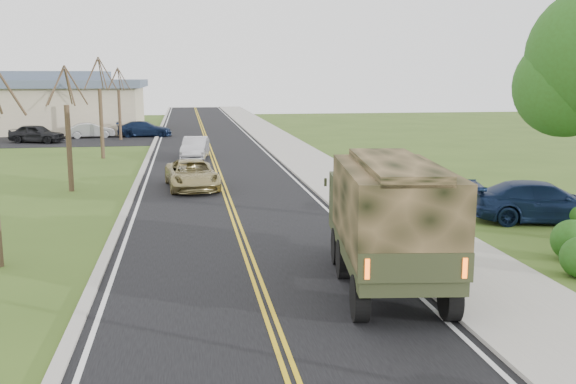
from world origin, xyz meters
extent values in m
cube|color=black|center=(0.00, 40.00, 0.01)|extent=(8.00, 120.00, 0.01)
cube|color=#9E998E|center=(4.15, 40.00, 0.06)|extent=(0.30, 120.00, 0.12)
cube|color=#9E998E|center=(5.90, 40.00, 0.05)|extent=(3.20, 120.00, 0.10)
cube|color=#9E998E|center=(-4.15, 40.00, 0.05)|extent=(0.30, 120.00, 0.10)
sphere|color=#264E16|center=(10.20, 10.50, 4.95)|extent=(3.24, 3.24, 3.24)
cylinder|color=#38281C|center=(-6.52, 10.13, 5.13)|extent=(1.01, 0.33, 1.90)
cylinder|color=#38281C|center=(-7.00, 22.00, 1.98)|extent=(0.24, 0.24, 3.96)
cylinder|color=#38281C|center=(-6.55, 22.12, 4.83)|extent=(0.96, 0.32, 1.79)
cylinder|color=#38281C|center=(-6.97, 22.58, 4.76)|extent=(0.12, 1.22, 1.65)
cylinder|color=#38281C|center=(-7.43, 22.17, 4.83)|extent=(0.93, 0.41, 1.79)
cylinder|color=#38281C|center=(-7.37, 21.55, 4.76)|extent=(0.75, 0.99, 1.67)
cylinder|color=#38281C|center=(-6.75, 21.61, 4.83)|extent=(0.55, 0.85, 1.80)
cylinder|color=#38281C|center=(-7.00, 34.00, 2.22)|extent=(0.24, 0.24, 4.44)
cylinder|color=#38281C|center=(-6.50, 34.13, 5.42)|extent=(1.07, 0.35, 2.00)
cylinder|color=#38281C|center=(-6.97, 34.65, 5.34)|extent=(0.13, 1.36, 1.84)
cylinder|color=#38281C|center=(-7.49, 34.19, 5.42)|extent=(1.03, 0.46, 2.00)
cylinder|color=#38281C|center=(-7.41, 33.49, 5.34)|extent=(0.83, 1.10, 1.87)
cylinder|color=#38281C|center=(-6.72, 33.56, 5.42)|extent=(0.61, 0.95, 2.01)
cylinder|color=#38281C|center=(-7.00, 46.00, 2.04)|extent=(0.24, 0.24, 4.08)
cylinder|color=#38281C|center=(-6.54, 46.12, 4.98)|extent=(0.99, 0.33, 1.84)
cylinder|color=#38281C|center=(-6.97, 46.60, 4.91)|extent=(0.13, 1.25, 1.69)
cylinder|color=#38281C|center=(-7.45, 46.17, 4.98)|extent=(0.95, 0.42, 1.85)
cylinder|color=#38281C|center=(-7.38, 45.53, 4.91)|extent=(0.77, 1.02, 1.72)
cylinder|color=#38281C|center=(-6.74, 45.60, 4.98)|extent=(0.57, 0.88, 1.85)
cube|color=tan|center=(-16.00, 56.00, 2.10)|extent=(20.00, 12.00, 4.20)
cube|color=#475466|center=(-16.00, 56.00, 4.50)|extent=(21.00, 13.00, 0.70)
cube|color=#475466|center=(-16.00, 56.00, 5.20)|extent=(14.00, 8.00, 0.90)
cube|color=black|center=(-10.00, 46.00, 0.01)|extent=(18.00, 10.00, 0.02)
cylinder|color=black|center=(1.91, 4.45, 0.52)|extent=(0.46, 1.07, 1.04)
cylinder|color=black|center=(3.87, 4.20, 0.52)|extent=(0.46, 1.07, 1.04)
cylinder|color=black|center=(2.29, 7.44, 0.52)|extent=(0.46, 1.07, 1.04)
cylinder|color=black|center=(4.25, 7.19, 0.52)|extent=(0.46, 1.07, 1.04)
cylinder|color=black|center=(2.46, 8.75, 0.52)|extent=(0.46, 1.07, 1.04)
cylinder|color=black|center=(4.42, 8.50, 0.52)|extent=(0.46, 1.07, 1.04)
cube|color=#2D331C|center=(3.20, 6.76, 0.99)|extent=(3.09, 6.83, 0.33)
cube|color=#2D331C|center=(3.51, 9.14, 1.79)|extent=(2.47, 2.06, 1.32)
cube|color=black|center=(3.62, 9.98, 1.98)|extent=(2.06, 0.34, 0.66)
cube|color=#2D331C|center=(3.10, 5.96, 1.22)|extent=(2.97, 5.25, 0.14)
cube|color=black|center=(3.10, 5.96, 2.21)|extent=(2.97, 5.25, 1.88)
cube|color=black|center=(3.10, 5.96, 3.20)|extent=(2.13, 5.14, 0.24)
cube|color=#2D331C|center=(2.78, 3.49, 1.46)|extent=(2.35, 0.41, 0.61)
cube|color=#FF590C|center=(1.79, 3.56, 1.46)|extent=(0.10, 0.05, 0.42)
cube|color=#FF590C|center=(3.75, 3.30, 1.46)|extent=(0.10, 0.05, 0.42)
imported|color=#998B56|center=(-1.47, 21.74, 0.68)|extent=(2.72, 5.07, 1.35)
imported|color=silver|center=(-1.12, 32.91, 0.70)|extent=(1.99, 4.38, 1.39)
imported|color=#101D3A|center=(11.03, 12.71, 0.74)|extent=(5.44, 3.15, 1.48)
imported|color=black|center=(-13.33, 44.72, 0.73)|extent=(4.65, 3.14, 1.47)
imported|color=#B3B3B8|center=(-9.68, 48.33, 0.64)|extent=(4.10, 2.16, 1.29)
imported|color=#0E1933|center=(-5.22, 48.65, 0.68)|extent=(4.71, 2.01, 1.35)
camera|label=1|loc=(-1.74, -8.40, 5.29)|focal=40.00mm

